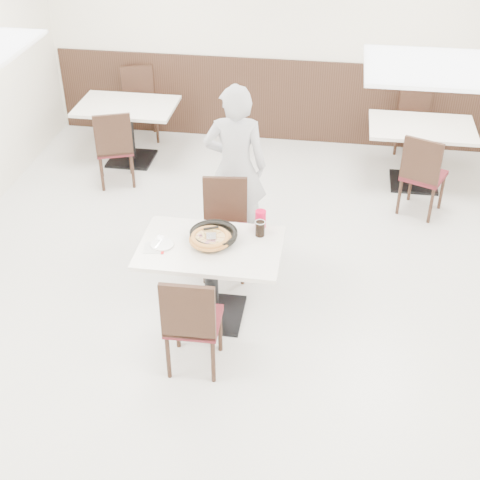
# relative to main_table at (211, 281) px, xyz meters

# --- Properties ---
(floor) EXTENTS (7.00, 7.00, 0.00)m
(floor) POSITION_rel_main_table_xyz_m (0.17, 0.30, -0.38)
(floor) COLOR silver
(floor) RESTS_ON ground
(wall_back) EXTENTS (6.00, 0.04, 2.80)m
(wall_back) POSITION_rel_main_table_xyz_m (0.17, 3.80, 1.02)
(wall_back) COLOR white
(wall_back) RESTS_ON floor
(wainscot_back) EXTENTS (5.90, 0.03, 1.10)m
(wainscot_back) POSITION_rel_main_table_xyz_m (0.17, 3.78, 0.18)
(wainscot_back) COLOR black
(wainscot_back) RESTS_ON floor
(main_table) EXTENTS (1.22, 0.83, 0.75)m
(main_table) POSITION_rel_main_table_xyz_m (0.00, 0.00, 0.00)
(main_table) COLOR silver
(main_table) RESTS_ON floor
(chair_near) EXTENTS (0.43, 0.43, 0.95)m
(chair_near) POSITION_rel_main_table_xyz_m (-0.02, -0.63, 0.10)
(chair_near) COLOR black
(chair_near) RESTS_ON floor
(chair_far) EXTENTS (0.46, 0.46, 0.95)m
(chair_far) POSITION_rel_main_table_xyz_m (0.00, 0.66, 0.10)
(chair_far) COLOR black
(chair_far) RESTS_ON floor
(trivet) EXTENTS (0.12, 0.12, 0.04)m
(trivet) POSITION_rel_main_table_xyz_m (0.05, 0.05, 0.39)
(trivet) COLOR black
(trivet) RESTS_ON main_table
(pizza_pan) EXTENTS (0.40, 0.40, 0.01)m
(pizza_pan) POSITION_rel_main_table_xyz_m (0.01, 0.08, 0.42)
(pizza_pan) COLOR black
(pizza_pan) RESTS_ON trivet
(pizza) EXTENTS (0.37, 0.37, 0.02)m
(pizza) POSITION_rel_main_table_xyz_m (-0.00, 0.02, 0.44)
(pizza) COLOR orange
(pizza) RESTS_ON pizza_pan
(pizza_server) EXTENTS (0.10, 0.12, 0.00)m
(pizza_server) POSITION_rel_main_table_xyz_m (0.01, 0.01, 0.47)
(pizza_server) COLOR white
(pizza_server) RESTS_ON pizza
(napkin) EXTENTS (0.20, 0.20, 0.00)m
(napkin) POSITION_rel_main_table_xyz_m (-0.46, -0.10, 0.38)
(napkin) COLOR silver
(napkin) RESTS_ON main_table
(side_plate) EXTENTS (0.20, 0.20, 0.01)m
(side_plate) POSITION_rel_main_table_xyz_m (-0.40, -0.05, 0.38)
(side_plate) COLOR white
(side_plate) RESTS_ON napkin
(fork) EXTENTS (0.05, 0.17, 0.00)m
(fork) POSITION_rel_main_table_xyz_m (-0.43, -0.05, 0.39)
(fork) COLOR white
(fork) RESTS_ON side_plate
(cola_glass) EXTENTS (0.08, 0.08, 0.13)m
(cola_glass) POSITION_rel_main_table_xyz_m (0.39, 0.23, 0.44)
(cola_glass) COLOR black
(cola_glass) RESTS_ON main_table
(red_cup) EXTENTS (0.10, 0.10, 0.16)m
(red_cup) POSITION_rel_main_table_xyz_m (0.38, 0.36, 0.45)
(red_cup) COLOR red
(red_cup) RESTS_ON main_table
(diner_person) EXTENTS (0.66, 0.47, 1.71)m
(diner_person) POSITION_rel_main_table_xyz_m (0.02, 1.23, 0.48)
(diner_person) COLOR silver
(diner_person) RESTS_ON floor
(bg_table_left) EXTENTS (1.27, 0.92, 0.75)m
(bg_table_left) POSITION_rel_main_table_xyz_m (-1.59, 2.86, 0.00)
(bg_table_left) COLOR silver
(bg_table_left) RESTS_ON floor
(bg_chair_left_near) EXTENTS (0.54, 0.54, 0.95)m
(bg_chair_left_near) POSITION_rel_main_table_xyz_m (-1.59, 2.27, 0.10)
(bg_chair_left_near) COLOR black
(bg_chair_left_near) RESTS_ON floor
(bg_chair_left_far) EXTENTS (0.55, 0.55, 0.95)m
(bg_chair_left_far) POSITION_rel_main_table_xyz_m (-1.62, 3.51, 0.10)
(bg_chair_left_far) COLOR black
(bg_chair_left_far) RESTS_ON floor
(bg_table_right) EXTENTS (1.29, 0.94, 0.75)m
(bg_table_right) POSITION_rel_main_table_xyz_m (1.95, 2.77, 0.00)
(bg_table_right) COLOR silver
(bg_table_right) RESTS_ON floor
(bg_chair_right_near) EXTENTS (0.55, 0.55, 0.95)m
(bg_chair_right_near) POSITION_rel_main_table_xyz_m (1.96, 2.13, 0.10)
(bg_chair_right_near) COLOR black
(bg_chair_right_near) RESTS_ON floor
(bg_chair_right_far) EXTENTS (0.53, 0.53, 0.95)m
(bg_chair_right_far) POSITION_rel_main_table_xyz_m (1.98, 3.41, 0.10)
(bg_chair_right_far) COLOR black
(bg_chair_right_far) RESTS_ON floor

